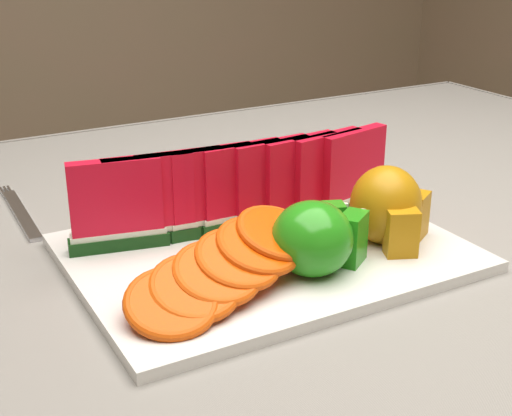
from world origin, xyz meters
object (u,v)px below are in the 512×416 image
Objects in this scene: apple_cluster at (317,238)px; fork at (20,212)px; pear_cluster at (389,207)px; platter at (266,253)px; side_plate at (278,161)px.

apple_cluster is 0.39m from fork.
pear_cluster is 0.45m from fork.
side_plate is (0.17, 0.27, -0.00)m from platter.
side_plate is (0.05, 0.31, -0.05)m from pear_cluster.
pear_cluster is at bearing -42.50° from fork.
platter reaches higher than fork.
pear_cluster reaches higher than platter.
platter is 0.08m from apple_cluster.
apple_cluster is 0.58× the size of fork.
fork is at bearing -178.27° from side_plate.
pear_cluster reaches higher than side_plate.
platter is at bearing 159.51° from pear_cluster.
pear_cluster is at bearing -98.91° from side_plate.
apple_cluster is at bearing -54.94° from fork.
apple_cluster is 1.16× the size of pear_cluster.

